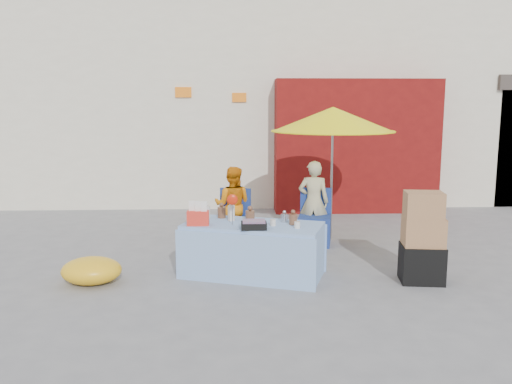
{
  "coord_description": "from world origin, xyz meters",
  "views": [
    {
      "loc": [
        -0.19,
        -6.38,
        2.17
      ],
      "look_at": [
        0.08,
        0.6,
        1.0
      ],
      "focal_mm": 38.0,
      "sensor_mm": 36.0,
      "label": 1
    }
  ],
  "objects_px": {
    "box_stack": "(423,241)",
    "chair_right": "(315,228)",
    "umbrella": "(333,120)",
    "vendor_orange": "(233,205)",
    "vendor_beige": "(314,202)",
    "chair_left": "(233,229)",
    "market_table": "(252,249)"
  },
  "relations": [
    {
      "from": "chair_right",
      "to": "box_stack",
      "type": "xyz_separation_m",
      "value": [
        1.04,
        -1.79,
        0.26
      ]
    },
    {
      "from": "chair_right",
      "to": "umbrella",
      "type": "bearing_deg",
      "value": 55.53
    },
    {
      "from": "chair_left",
      "to": "chair_right",
      "type": "relative_size",
      "value": 1.0
    },
    {
      "from": "umbrella",
      "to": "vendor_beige",
      "type": "bearing_deg",
      "value": -153.43
    },
    {
      "from": "chair_right",
      "to": "vendor_beige",
      "type": "xyz_separation_m",
      "value": [
        -0.0,
        0.13,
        0.38
      ]
    },
    {
      "from": "umbrella",
      "to": "chair_left",
      "type": "bearing_deg",
      "value": -169.58
    },
    {
      "from": "box_stack",
      "to": "market_table",
      "type": "bearing_deg",
      "value": 170.96
    },
    {
      "from": "chair_right",
      "to": "box_stack",
      "type": "height_order",
      "value": "box_stack"
    },
    {
      "from": "vendor_orange",
      "to": "chair_right",
      "type": "bearing_deg",
      "value": -174.39
    },
    {
      "from": "market_table",
      "to": "vendor_beige",
      "type": "bearing_deg",
      "value": 76.17
    },
    {
      "from": "vendor_orange",
      "to": "vendor_beige",
      "type": "bearing_deg",
      "value": -168.26
    },
    {
      "from": "chair_left",
      "to": "chair_right",
      "type": "distance_m",
      "value": 1.25
    },
    {
      "from": "market_table",
      "to": "chair_left",
      "type": "height_order",
      "value": "market_table"
    },
    {
      "from": "market_table",
      "to": "vendor_orange",
      "type": "height_order",
      "value": "vendor_orange"
    },
    {
      "from": "market_table",
      "to": "chair_right",
      "type": "height_order",
      "value": "market_table"
    },
    {
      "from": "vendor_beige",
      "to": "umbrella",
      "type": "distance_m",
      "value": 1.3
    },
    {
      "from": "vendor_beige",
      "to": "umbrella",
      "type": "bearing_deg",
      "value": -141.7
    },
    {
      "from": "chair_left",
      "to": "vendor_orange",
      "type": "bearing_deg",
      "value": 103.11
    },
    {
      "from": "market_table",
      "to": "box_stack",
      "type": "xyz_separation_m",
      "value": [
        2.04,
        -0.33,
        0.17
      ]
    },
    {
      "from": "chair_left",
      "to": "box_stack",
      "type": "height_order",
      "value": "box_stack"
    },
    {
      "from": "chair_right",
      "to": "vendor_orange",
      "type": "relative_size",
      "value": 0.71
    },
    {
      "from": "vendor_beige",
      "to": "box_stack",
      "type": "xyz_separation_m",
      "value": [
        1.05,
        -1.93,
        -0.13
      ]
    },
    {
      "from": "vendor_orange",
      "to": "umbrella",
      "type": "height_order",
      "value": "umbrella"
    },
    {
      "from": "market_table",
      "to": "umbrella",
      "type": "relative_size",
      "value": 0.91
    },
    {
      "from": "chair_left",
      "to": "vendor_orange",
      "type": "xyz_separation_m",
      "value": [
        -0.0,
        0.13,
        0.34
      ]
    },
    {
      "from": "market_table",
      "to": "box_stack",
      "type": "relative_size",
      "value": 1.71
    },
    {
      "from": "chair_right",
      "to": "umbrella",
      "type": "xyz_separation_m",
      "value": [
        0.3,
        0.28,
        1.64
      ]
    },
    {
      "from": "box_stack",
      "to": "chair_right",
      "type": "bearing_deg",
      "value": 120.16
    },
    {
      "from": "chair_right",
      "to": "umbrella",
      "type": "height_order",
      "value": "umbrella"
    },
    {
      "from": "box_stack",
      "to": "vendor_beige",
      "type": "bearing_deg",
      "value": 118.47
    },
    {
      "from": "umbrella",
      "to": "chair_right",
      "type": "bearing_deg",
      "value": -136.21
    },
    {
      "from": "vendor_orange",
      "to": "umbrella",
      "type": "relative_size",
      "value": 0.57
    }
  ]
}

